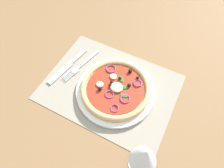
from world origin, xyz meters
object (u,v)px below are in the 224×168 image
(plate, at_px, (115,91))
(fork, at_px, (80,66))
(pizza, at_px, (116,88))
(wine_glass, at_px, (144,157))
(knife, at_px, (68,66))

(plate, distance_m, fork, 0.17)
(pizza, height_order, fork, pizza)
(fork, bearing_deg, wine_glass, 71.13)
(pizza, bearing_deg, wine_glass, 132.99)
(knife, relative_size, wine_glass, 1.34)
(fork, bearing_deg, pizza, 91.88)
(plate, relative_size, wine_glass, 1.80)
(fork, height_order, wine_glass, wine_glass)
(fork, xyz_separation_m, knife, (0.04, 0.02, 0.00))
(plate, relative_size, pizza, 1.14)
(plate, bearing_deg, pizza, -98.75)
(fork, bearing_deg, plate, 91.77)
(knife, height_order, wine_glass, wine_glass)
(plate, height_order, pizza, pizza)
(knife, bearing_deg, plate, 95.71)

